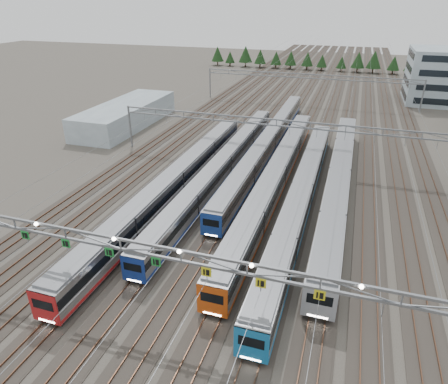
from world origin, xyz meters
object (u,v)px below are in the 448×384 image
(gantry_far, at_px, (309,80))
(gantry_near, at_px, (180,259))
(train_e, at_px, (302,194))
(train_f, at_px, (339,180))
(train_d, at_px, (276,176))
(train_c, at_px, (268,142))
(train_b, at_px, (223,165))
(west_shed, at_px, (126,115))
(train_a, at_px, (175,182))
(gantry_mid, at_px, (276,128))

(gantry_far, bearing_deg, gantry_near, -90.03)
(train_e, bearing_deg, train_f, 53.52)
(train_d, height_order, train_e, train_d)
(train_c, relative_size, gantry_far, 1.13)
(gantry_near, bearing_deg, train_e, 74.79)
(train_e, bearing_deg, gantry_near, -105.21)
(train_c, bearing_deg, train_f, -46.26)
(train_b, xyz_separation_m, gantry_far, (6.75, 53.06, 4.41))
(train_b, relative_size, west_shed, 1.93)
(train_d, bearing_deg, train_a, -153.34)
(gantry_near, bearing_deg, gantry_far, 89.97)
(train_a, distance_m, train_c, 23.81)
(train_c, bearing_deg, train_a, -112.21)
(train_e, xyz_separation_m, gantry_near, (-6.80, -25.00, 4.98))
(train_f, bearing_deg, train_b, 176.93)
(gantry_near, relative_size, gantry_far, 1.00)
(train_b, bearing_deg, gantry_mid, 50.07)
(train_d, xyz_separation_m, train_f, (9.00, 1.16, 0.11))
(train_d, bearing_deg, west_shed, 149.72)
(train_c, relative_size, train_e, 1.15)
(train_e, distance_m, gantry_mid, 17.10)
(train_a, height_order, train_c, train_a)
(train_d, bearing_deg, gantry_far, 92.33)
(train_a, bearing_deg, west_shed, 130.53)
(gantry_far, height_order, west_shed, gantry_far)
(train_e, bearing_deg, gantry_mid, 114.07)
(train_b, height_order, gantry_mid, gantry_mid)
(train_b, relative_size, train_e, 1.05)
(gantry_near, bearing_deg, train_b, 101.81)
(gantry_far, relative_size, west_shed, 1.88)
(train_a, height_order, train_f, train_f)
(train_b, bearing_deg, gantry_near, -78.19)
(train_d, height_order, west_shed, west_shed)
(train_a, relative_size, train_c, 0.86)
(train_c, relative_size, train_f, 1.16)
(train_a, xyz_separation_m, train_e, (18.00, 1.85, -0.04))
(train_d, xyz_separation_m, train_e, (4.50, -4.93, -0.04))
(train_e, distance_m, train_f, 7.57)
(train_c, height_order, train_f, train_f)
(gantry_mid, xyz_separation_m, gantry_far, (0.00, 45.00, 0.00))
(west_shed, bearing_deg, train_f, -24.18)
(gantry_near, height_order, gantry_far, gantry_near)
(train_d, bearing_deg, gantry_mid, 102.45)
(train_e, height_order, train_f, train_f)
(train_b, bearing_deg, train_d, -13.29)
(gantry_near, xyz_separation_m, west_shed, (-36.23, 52.43, -4.65))
(west_shed, bearing_deg, train_a, -49.47)
(gantry_near, bearing_deg, train_f, 70.03)
(gantry_mid, bearing_deg, train_d, -77.55)
(train_b, relative_size, train_c, 0.91)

